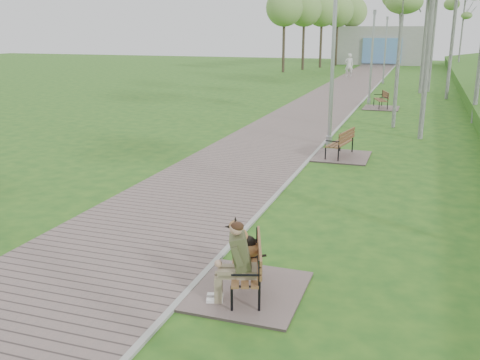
{
  "coord_description": "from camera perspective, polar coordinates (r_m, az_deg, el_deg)",
  "views": [
    {
      "loc": [
        3.01,
        -11.14,
        3.73
      ],
      "look_at": [
        -0.13,
        -1.93,
        0.97
      ],
      "focal_mm": 40.0,
      "sensor_mm": 36.0,
      "label": 1
    }
  ],
  "objects": [
    {
      "name": "pedestrian_near",
      "position": [
        44.56,
        11.55,
        11.9
      ],
      "size": [
        0.76,
        0.59,
        1.85
      ],
      "primitive_type": "imported",
      "rotation": [
        0.0,
        0.0,
        3.37
      ],
      "color": "silver",
      "rests_on": "ground"
    },
    {
      "name": "bench_third",
      "position": [
        27.1,
        14.76,
        7.79
      ],
      "size": [
        1.67,
        1.85,
        1.02
      ],
      "color": "#75635F",
      "rests_on": "ground"
    },
    {
      "name": "lamp_post_second",
      "position": [
        28.49,
        13.85,
        12.24
      ],
      "size": [
        0.18,
        0.18,
        4.65
      ],
      "color": "#9FA2A7",
      "rests_on": "ground"
    },
    {
      "name": "ground",
      "position": [
        12.13,
        3.54,
        -2.13
      ],
      "size": [
        120.0,
        120.0,
        0.0
      ],
      "primitive_type": "plane",
      "color": "#22551A",
      "rests_on": "ground"
    },
    {
      "name": "birch_distant_b",
      "position": [
        52.79,
        22.86,
        16.87
      ],
      "size": [
        2.36,
        2.36,
        7.36
      ],
      "color": "silver",
      "rests_on": "ground"
    },
    {
      "name": "bench_main",
      "position": [
        7.86,
        0.18,
        -9.42
      ],
      "size": [
        1.59,
        1.77,
        1.39
      ],
      "color": "#75635F",
      "rests_on": "ground"
    },
    {
      "name": "kerb",
      "position": [
        32.99,
        13.64,
        8.93
      ],
      "size": [
        0.1,
        67.0,
        0.05
      ],
      "primitive_type": "cube",
      "color": "#999993",
      "rests_on": "ground"
    },
    {
      "name": "walkway",
      "position": [
        33.2,
        10.6,
        9.14
      ],
      "size": [
        3.5,
        67.0,
        0.04
      ],
      "primitive_type": "cube",
      "color": "#75635F",
      "rests_on": "ground"
    },
    {
      "name": "lamp_post_far",
      "position": [
        61.44,
        16.85,
        14.24
      ],
      "size": [
        0.23,
        0.23,
        5.84
      ],
      "color": "#9FA2A7",
      "rests_on": "ground"
    },
    {
      "name": "building_north",
      "position": [
        62.31,
        15.11,
        13.7
      ],
      "size": [
        10.0,
        5.2,
        4.0
      ],
      "color": "#9E9E99",
      "rests_on": "ground"
    },
    {
      "name": "bench_second",
      "position": [
        16.41,
        10.55,
        3.09
      ],
      "size": [
        1.69,
        1.88,
        1.04
      ],
      "color": "#75635F",
      "rests_on": "ground"
    },
    {
      "name": "lamp_post_near",
      "position": [
        17.71,
        9.84,
        11.75
      ],
      "size": [
        0.21,
        0.21,
        5.45
      ],
      "color": "#9FA2A7",
      "rests_on": "ground"
    },
    {
      "name": "lamp_post_third",
      "position": [
        39.56,
        15.21,
        12.97
      ],
      "size": [
        0.18,
        0.18,
        4.55
      ],
      "color": "#9FA2A7",
      "rests_on": "ground"
    }
  ]
}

